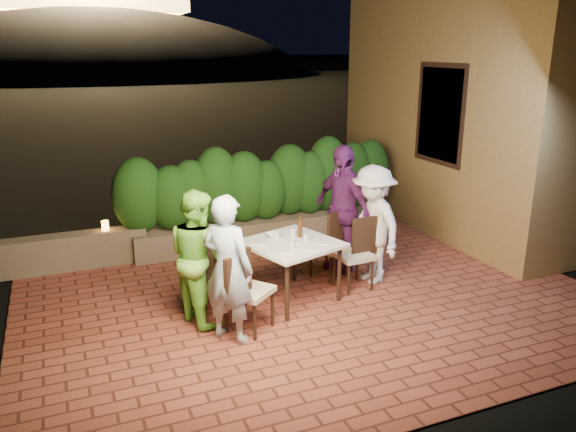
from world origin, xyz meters
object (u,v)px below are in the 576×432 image
dining_table (291,271)px  diner_purple (342,209)px  diner_green (198,256)px  parapet_lamp (105,226)px  chair_left_back (224,277)px  beer_bottle (300,226)px  chair_left_front (249,289)px  chair_right_front (354,254)px  bowl (274,235)px  diner_white (373,225)px  diner_blue (228,269)px  chair_right_back (329,246)px

dining_table → diner_purple: bearing=32.2°
diner_green → parapet_lamp: diner_green is taller
chair_left_back → beer_bottle: bearing=-1.7°
dining_table → chair_left_back: size_ratio=1.11×
chair_left_front → diner_green: (-0.44, 0.44, 0.29)m
chair_left_back → chair_right_front: 1.74m
dining_table → diner_purple: diner_purple is taller
bowl → diner_white: 1.34m
beer_bottle → chair_left_back: bearing=-170.9°
chair_left_front → parapet_lamp: size_ratio=6.89×
diner_white → chair_right_front: bearing=-76.7°
diner_green → diner_white: 2.37m
diner_purple → parapet_lamp: diner_purple is taller
chair_right_front → diner_green: (-2.04, -0.11, 0.30)m
chair_left_back → diner_green: 0.44m
diner_blue → diner_purple: (2.01, 1.29, 0.08)m
bowl → diner_white: diner_white is taller
diner_blue → beer_bottle: bearing=-96.1°
chair_right_back → parapet_lamp: chair_right_back is taller
beer_bottle → diner_green: bearing=-170.4°
chair_right_back → parapet_lamp: size_ratio=6.34×
dining_table → beer_bottle: beer_bottle is taller
dining_table → bowl: size_ratio=5.37×
beer_bottle → chair_right_front: (0.70, -0.11, -0.42)m
diner_purple → chair_left_front: bearing=-68.5°
diner_blue → diner_green: diner_blue is taller
diner_green → beer_bottle: bearing=-97.3°
dining_table → chair_right_back: (0.75, 0.47, 0.07)m
chair_right_back → diner_green: (-1.91, -0.56, 0.33)m
diner_purple → parapet_lamp: (-3.00, 1.48, -0.31)m
diner_green → dining_table: bearing=-102.2°
chair_left_front → diner_white: diner_white is taller
bowl → chair_left_back: bearing=-158.3°
chair_right_front → diner_green: bearing=-0.4°
chair_right_back → diner_blue: (-1.73, -1.11, 0.36)m
chair_left_back → chair_right_back: size_ratio=1.02×
diner_green → diner_white: (2.36, 0.22, 0.02)m
bowl → diner_blue: 1.25m
diner_blue → bowl: bearing=-83.5°
beer_bottle → diner_blue: diner_blue is taller
diner_blue → parapet_lamp: (-0.99, 2.77, -0.23)m
dining_table → bowl: bowl is taller
chair_left_back → diner_green: size_ratio=0.59×
dining_table → chair_right_front: 0.88m
chair_left_front → chair_left_back: chair_left_front is taller
diner_blue → diner_white: diner_blue is taller
bowl → beer_bottle: bearing=-23.4°
bowl → parapet_lamp: bearing=134.7°
chair_right_front → diner_white: size_ratio=0.59×
chair_left_front → chair_left_back: size_ratio=1.07×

